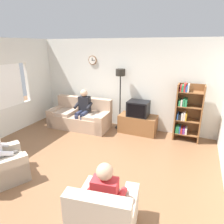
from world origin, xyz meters
The scene contains 11 objects.
ground_plane centered at (0.00, 0.00, 0.00)m, with size 12.00×12.00×0.00m, color brown.
back_wall_assembly centered at (0.00, 2.66, 1.35)m, with size 6.20×0.17×2.70m.
couch centered at (-1.19, 1.94, 0.31)m, with size 1.94×0.96×0.90m.
tv_stand centered at (0.62, 2.25, 0.27)m, with size 1.10×0.56×0.54m.
tv centered at (0.62, 2.23, 0.76)m, with size 0.60×0.49×0.44m.
bookshelf centered at (1.94, 2.32, 0.79)m, with size 0.68×0.36×1.58m.
floor_lamp centered at (0.01, 2.35, 1.45)m, with size 0.28×0.28×1.85m.
armchair_near_bookshelf centered at (1.19, -1.24, 0.29)m, with size 0.93×1.00×0.90m.
person_on_couch centered at (-1.00, 1.83, 0.70)m, with size 0.52×0.55×1.24m.
person_in_left_armchair centered at (-1.15, -0.90, 0.60)m, with size 0.61×0.63×1.12m.
person_in_right_armchair centered at (1.17, -1.15, 0.60)m, with size 0.56×0.58×1.12m.
Camera 1 is at (2.11, -3.14, 2.51)m, focal length 31.98 mm.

